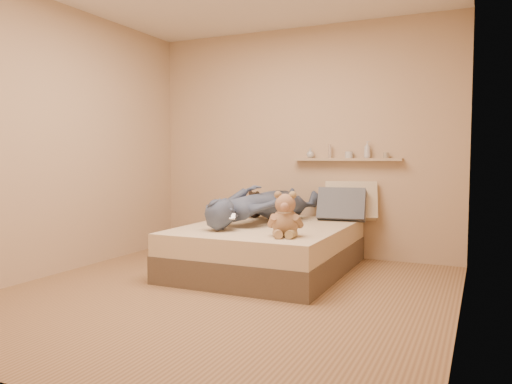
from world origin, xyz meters
The scene contains 10 objects.
room centered at (0.00, 0.00, 1.30)m, with size 3.80×3.80×3.80m.
bed centered at (0.00, 0.93, 0.22)m, with size 1.50×1.90×0.45m.
game_console centered at (-0.17, 0.39, 0.59)m, with size 0.17×0.12×0.05m.
teddy_bear centered at (0.41, 0.36, 0.61)m, with size 0.31×0.32×0.39m.
dark_plush centered at (-0.39, 1.45, 0.58)m, with size 0.20×0.20×0.30m.
pillow_cream centered at (0.62, 1.76, 0.65)m, with size 0.55×0.16×0.40m, color beige.
pillow_grey centered at (0.56, 1.62, 0.62)m, with size 0.50×0.14×0.34m, color slate.
person centered at (-0.14, 1.09, 0.65)m, with size 0.59×1.63×0.39m, color #475470.
wall_shelf centered at (0.55, 1.84, 1.10)m, with size 1.20×0.12×0.03m, color tan.
shelf_bottles centered at (0.53, 1.84, 1.18)m, with size 0.93×0.11×0.18m.
Camera 1 is at (1.93, -3.57, 1.12)m, focal length 35.00 mm.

